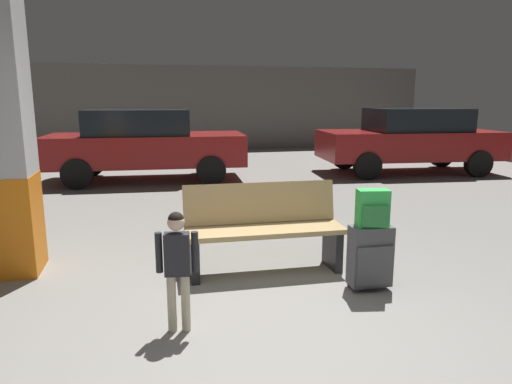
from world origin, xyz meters
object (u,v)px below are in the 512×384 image
child (177,259)px  parked_car_side (410,139)px  bench (264,228)px  parked_car_far (145,143)px  suitcase (370,256)px  backpack_bright (373,209)px

child → parked_car_side: (5.91, 6.51, 0.23)m
bench → child: (-0.95, -1.10, 0.13)m
bench → parked_car_far: bearing=101.1°
bench → parked_car_side: bearing=47.5°
parked_car_far → suitcase: bearing=-73.2°
child → backpack_bright: bearing=12.2°
backpack_bright → parked_car_side: (4.13, 6.12, 0.03)m
backpack_bright → parked_car_far: (-1.96, 6.50, 0.03)m
parked_car_far → child: bearing=-88.5°
bench → backpack_bright: (0.83, -0.72, 0.33)m
suitcase → parked_car_side: size_ratio=0.14×
suitcase → child: (-1.78, -0.38, 0.26)m
backpack_bright → parked_car_side: parked_car_side is taller
suitcase → parked_car_far: 6.80m
suitcase → parked_car_side: bearing=56.0°
bench → parked_car_far: parked_car_far is taller
parked_car_far → backpack_bright: bearing=-73.2°
bench → child: bearing=-130.8°
bench → parked_car_far: 5.90m
suitcase → backpack_bright: bearing=-164.2°
child → bench: bearing=49.2°
suitcase → backpack_bright: 0.45m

